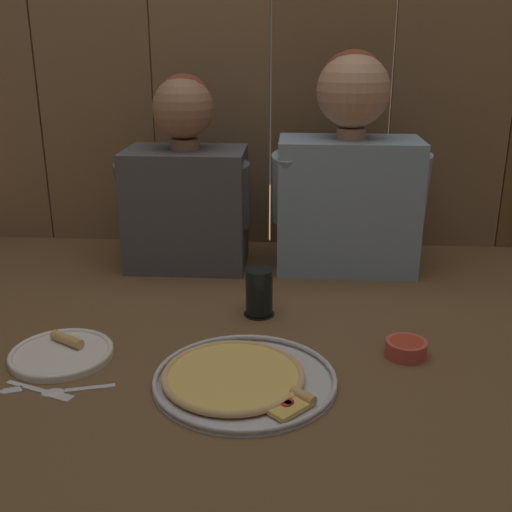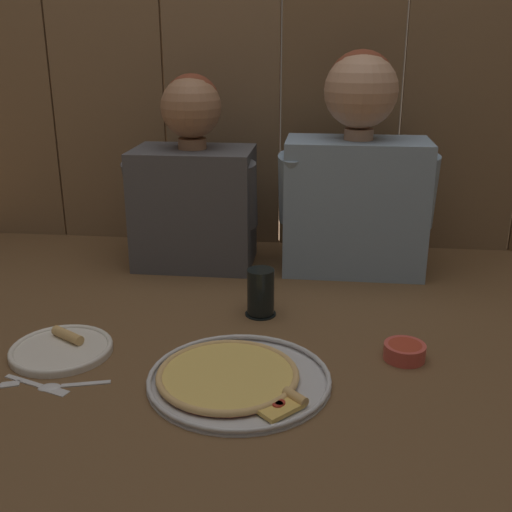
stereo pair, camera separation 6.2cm
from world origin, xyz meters
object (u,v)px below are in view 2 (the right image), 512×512
dipping_bowl (405,351)px  diner_right (357,172)px  pizza_tray (235,377)px  dinner_plate (62,349)px  drinking_glass (260,293)px  diner_left (194,184)px

dipping_bowl → diner_right: diner_right is taller
pizza_tray → dipping_bowl: 0.37m
dinner_plate → drinking_glass: size_ratio=1.86×
diner_left → diner_right: diner_right is taller
drinking_glass → diner_right: size_ratio=0.19×
dipping_bowl → drinking_glass: bearing=150.1°
pizza_tray → drinking_glass: 0.32m
dinner_plate → diner_left: (0.17, 0.59, 0.23)m
drinking_glass → diner_left: (-0.23, 0.35, 0.19)m
pizza_tray → dinner_plate: size_ratio=1.67×
dinner_plate → diner_right: bearing=42.7°
pizza_tray → diner_right: (0.25, 0.67, 0.28)m
drinking_glass → diner_right: (0.23, 0.35, 0.23)m
dipping_bowl → diner_right: 0.61m
dipping_bowl → diner_left: diner_left is taller
dinner_plate → diner_left: size_ratio=0.40×
pizza_tray → dinner_plate: 0.40m
pizza_tray → drinking_glass: drinking_glass is taller
drinking_glass → diner_right: diner_right is taller
dipping_bowl → diner_left: (-0.56, 0.53, 0.22)m
dinner_plate → dipping_bowl: bearing=4.3°
dinner_plate → diner_right: diner_right is taller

